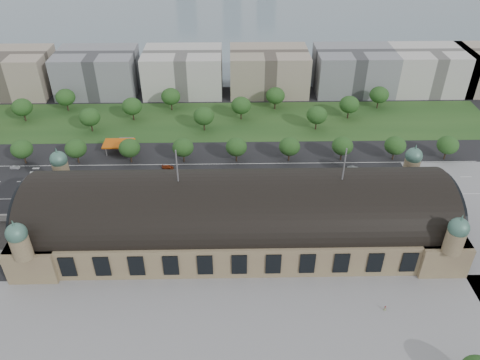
{
  "coord_description": "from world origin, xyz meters",
  "views": [
    {
      "loc": [
        -1.83,
        -128.95,
        113.93
      ],
      "look_at": [
        0.96,
        17.06,
        14.0
      ],
      "focal_mm": 35.0,
      "sensor_mm": 36.0,
      "label": 1
    }
  ],
  "objects_px": {
    "bus_mid": "(294,183)",
    "traffic_car_5": "(353,168)",
    "traffic_car_2": "(124,187)",
    "parked_car_2": "(141,203)",
    "parked_car_4": "(109,203)",
    "bus_west": "(220,185)",
    "traffic_car_4": "(259,190)",
    "parked_car_0": "(69,198)",
    "traffic_car_6": "(387,186)",
    "parked_car_1": "(70,198)",
    "traffic_car_1": "(15,167)",
    "petrol_station": "(123,143)",
    "parked_car_3": "(87,204)",
    "traffic_car_3": "(168,167)",
    "pedestrian_0": "(385,308)",
    "parked_car_5": "(184,202)",
    "bus_east": "(332,183)",
    "parked_car_6": "(140,201)"
  },
  "relations": [
    {
      "from": "traffic_car_5",
      "to": "parked_car_3",
      "type": "distance_m",
      "value": 114.58
    },
    {
      "from": "parked_car_0",
      "to": "parked_car_6",
      "type": "bearing_deg",
      "value": 60.94
    },
    {
      "from": "pedestrian_0",
      "to": "bus_east",
      "type": "bearing_deg",
      "value": 103.96
    },
    {
      "from": "petrol_station",
      "to": "parked_car_0",
      "type": "xyz_separation_m",
      "value": [
        -14.71,
        -40.28,
        -2.22
      ]
    },
    {
      "from": "traffic_car_2",
      "to": "traffic_car_5",
      "type": "xyz_separation_m",
      "value": [
        99.24,
        12.56,
        0.0
      ]
    },
    {
      "from": "traffic_car_6",
      "to": "parked_car_3",
      "type": "distance_m",
      "value": 123.97
    },
    {
      "from": "traffic_car_1",
      "to": "bus_mid",
      "type": "distance_m",
      "value": 124.24
    },
    {
      "from": "parked_car_2",
      "to": "bus_west",
      "type": "xyz_separation_m",
      "value": [
        31.37,
        11.0,
        0.92
      ]
    },
    {
      "from": "traffic_car_1",
      "to": "parked_car_3",
      "type": "distance_m",
      "value": 47.67
    },
    {
      "from": "traffic_car_4",
      "to": "parked_car_0",
      "type": "bearing_deg",
      "value": -92.76
    },
    {
      "from": "bus_mid",
      "to": "traffic_car_5",
      "type": "bearing_deg",
      "value": -59.79
    },
    {
      "from": "parked_car_3",
      "to": "parked_car_5",
      "type": "xyz_separation_m",
      "value": [
        38.73,
        0.17,
        -0.0
      ]
    },
    {
      "from": "parked_car_0",
      "to": "bus_west",
      "type": "relative_size",
      "value": 0.39
    },
    {
      "from": "traffic_car_1",
      "to": "traffic_car_3",
      "type": "height_order",
      "value": "traffic_car_3"
    },
    {
      "from": "parked_car_5",
      "to": "bus_west",
      "type": "xyz_separation_m",
      "value": [
        14.25,
        10.83,
        0.91
      ]
    },
    {
      "from": "parked_car_0",
      "to": "petrol_station",
      "type": "bearing_deg",
      "value": 136.63
    },
    {
      "from": "bus_west",
      "to": "traffic_car_6",
      "type": "bearing_deg",
      "value": -86.91
    },
    {
      "from": "traffic_car_1",
      "to": "traffic_car_6",
      "type": "distance_m",
      "value": 163.47
    },
    {
      "from": "parked_car_1",
      "to": "pedestrian_0",
      "type": "relative_size",
      "value": 2.96
    },
    {
      "from": "traffic_car_6",
      "to": "parked_car_1",
      "type": "relative_size",
      "value": 1.03
    },
    {
      "from": "parked_car_4",
      "to": "petrol_station",
      "type": "bearing_deg",
      "value": 145.31
    },
    {
      "from": "traffic_car_4",
      "to": "parked_car_0",
      "type": "xyz_separation_m",
      "value": [
        -77.74,
        -3.66,
        0.0
      ]
    },
    {
      "from": "traffic_car_1",
      "to": "parked_car_6",
      "type": "bearing_deg",
      "value": -111.39
    },
    {
      "from": "parked_car_4",
      "to": "parked_car_5",
      "type": "relative_size",
      "value": 0.91
    },
    {
      "from": "traffic_car_3",
      "to": "pedestrian_0",
      "type": "bearing_deg",
      "value": -132.28
    },
    {
      "from": "parked_car_2",
      "to": "parked_car_3",
      "type": "relative_size",
      "value": 1.15
    },
    {
      "from": "bus_mid",
      "to": "traffic_car_2",
      "type": "bearing_deg",
      "value": 95.26
    },
    {
      "from": "pedestrian_0",
      "to": "parked_car_5",
      "type": "bearing_deg",
      "value": 150.1
    },
    {
      "from": "parked_car_2",
      "to": "parked_car_4",
      "type": "xyz_separation_m",
      "value": [
        -13.03,
        0.36,
        0.07
      ]
    },
    {
      "from": "traffic_car_1",
      "to": "parked_car_2",
      "type": "distance_m",
      "value": 66.5
    },
    {
      "from": "traffic_car_3",
      "to": "parked_car_3",
      "type": "bearing_deg",
      "value": 137.03
    },
    {
      "from": "bus_west",
      "to": "bus_east",
      "type": "relative_size",
      "value": 0.87
    },
    {
      "from": "traffic_car_6",
      "to": "bus_mid",
      "type": "xyz_separation_m",
      "value": [
        -39.39,
        1.07,
        1.11
      ]
    },
    {
      "from": "parked_car_2",
      "to": "bus_mid",
      "type": "bearing_deg",
      "value": 70.74
    },
    {
      "from": "parked_car_3",
      "to": "bus_west",
      "type": "xyz_separation_m",
      "value": [
        52.98,
        11.0,
        0.91
      ]
    },
    {
      "from": "parked_car_1",
      "to": "pedestrian_0",
      "type": "bearing_deg",
      "value": 37.84
    },
    {
      "from": "parked_car_3",
      "to": "parked_car_4",
      "type": "bearing_deg",
      "value": 52.64
    },
    {
      "from": "petrol_station",
      "to": "parked_car_2",
      "type": "bearing_deg",
      "value": -70.91
    },
    {
      "from": "traffic_car_6",
      "to": "parked_car_1",
      "type": "distance_m",
      "value": 131.75
    },
    {
      "from": "parked_car_5",
      "to": "bus_west",
      "type": "height_order",
      "value": "bus_west"
    },
    {
      "from": "petrol_station",
      "to": "bus_mid",
      "type": "bearing_deg",
      "value": -23.14
    },
    {
      "from": "parked_car_2",
      "to": "traffic_car_1",
      "type": "bearing_deg",
      "value": -143.63
    },
    {
      "from": "parked_car_2",
      "to": "bus_mid",
      "type": "distance_m",
      "value": 63.55
    },
    {
      "from": "parked_car_3",
      "to": "bus_west",
      "type": "relative_size",
      "value": 0.34
    },
    {
      "from": "parked_car_3",
      "to": "traffic_car_4",
      "type": "bearing_deg",
      "value": 56.57
    },
    {
      "from": "traffic_car_3",
      "to": "traffic_car_4",
      "type": "height_order",
      "value": "traffic_car_3"
    },
    {
      "from": "bus_west",
      "to": "bus_mid",
      "type": "bearing_deg",
      "value": -86.04
    },
    {
      "from": "traffic_car_3",
      "to": "parked_car_6",
      "type": "height_order",
      "value": "parked_car_6"
    },
    {
      "from": "traffic_car_5",
      "to": "traffic_car_6",
      "type": "height_order",
      "value": "traffic_car_5"
    },
    {
      "from": "petrol_station",
      "to": "parked_car_1",
      "type": "height_order",
      "value": "petrol_station"
    }
  ]
}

